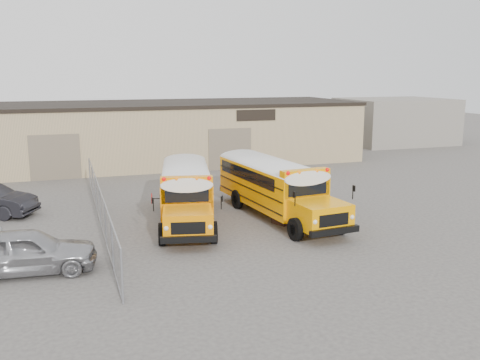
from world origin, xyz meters
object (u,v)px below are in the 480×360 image
object	(u,v)px
school_bus_left	(184,168)
school_bus_right	(228,165)
tarp_bundle	(285,209)
car_silver	(27,251)

from	to	relation	value
school_bus_left	school_bus_right	size ratio (longest dim) A/B	0.96
tarp_bundle	school_bus_left	bearing A→B (deg)	112.34
school_bus_right	tarp_bundle	xyz separation A→B (m)	(0.51, -7.29, -0.92)
tarp_bundle	car_silver	xyz separation A→B (m)	(-11.08, -3.00, 0.10)
car_silver	school_bus_left	bearing A→B (deg)	-32.41
school_bus_left	school_bus_right	world-z (taller)	school_bus_right
school_bus_right	tarp_bundle	bearing A→B (deg)	-86.03
school_bus_left	car_silver	size ratio (longest dim) A/B	1.98
school_bus_right	car_silver	size ratio (longest dim) A/B	2.06
tarp_bundle	car_silver	bearing A→B (deg)	-164.85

